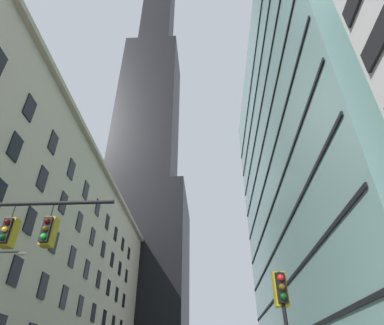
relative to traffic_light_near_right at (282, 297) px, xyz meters
name	(u,v)px	position (x,y,z in m)	size (l,w,h in m)	color
station_building	(27,250)	(-23.71, 25.58, 10.43)	(13.06, 70.66, 27.62)	#BCAF93
dark_skyscraper	(146,148)	(-21.52, 72.60, 59.10)	(26.78, 26.78, 213.39)	black
glass_office_midrise	(351,165)	(14.12, 20.89, 17.98)	(19.37, 40.15, 42.66)	gray
traffic_light_near_right	(282,297)	(0.00, 0.00, 0.00)	(0.40, 0.63, 3.97)	black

